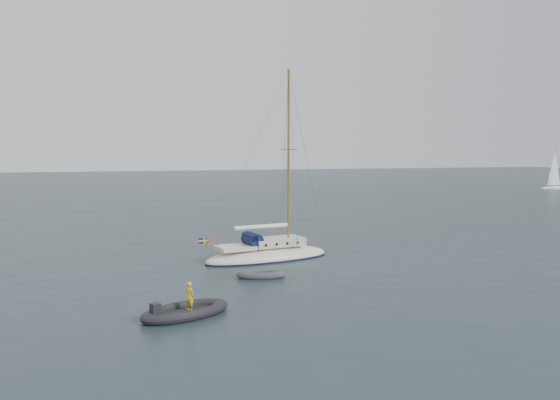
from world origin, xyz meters
name	(u,v)px	position (x,y,z in m)	size (l,w,h in m)	color
ground	(308,267)	(0.00, 0.00, 0.00)	(300.00, 300.00, 0.00)	black
sailboat	(268,245)	(-1.61, 2.68, 0.91)	(8.45, 2.53, 12.02)	silver
dinghy	(261,274)	(-3.23, -1.77, 0.16)	(2.58, 1.16, 0.37)	#45464A
rib	(185,311)	(-7.86, -7.30, 0.23)	(3.86, 1.75, 1.40)	black
distant_yacht_b	(554,170)	(61.46, 46.52, 3.18)	(5.62, 3.00, 7.44)	white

